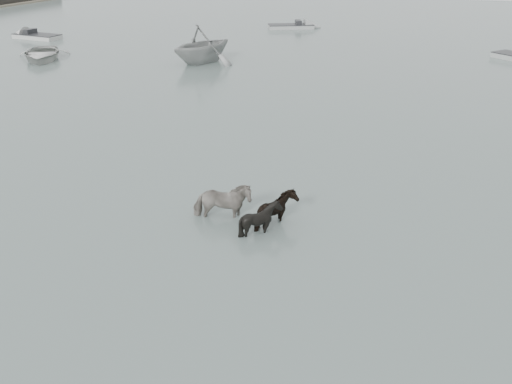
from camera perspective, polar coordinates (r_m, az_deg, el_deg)
ground at (r=17.94m, az=-2.82°, el=-2.45°), size 140.00×140.00×0.00m
pony_pinto at (r=17.51m, az=-3.43°, el=-0.34°), size 2.03×1.43×1.56m
pony_dark at (r=17.11m, az=2.10°, el=-1.44°), size 1.13×1.31×1.28m
pony_black at (r=16.70m, az=0.46°, el=-2.22°), size 1.18×1.06×1.23m
rowboat_lead at (r=43.64m, az=-20.69°, el=12.95°), size 5.66×6.08×1.03m
rowboat_trail at (r=39.94m, az=-5.40°, el=14.63°), size 5.80×6.24×2.68m
skiff_outer at (r=52.82m, az=-21.07°, el=14.52°), size 5.75×1.95×0.75m
skiff_far at (r=55.09m, az=3.51°, el=16.39°), size 5.87×4.00×0.75m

